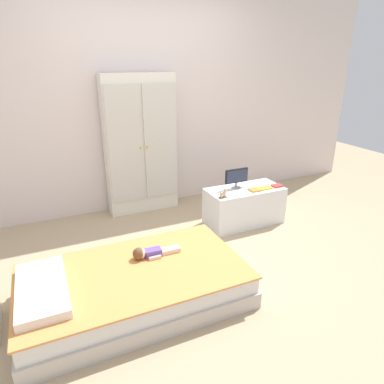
% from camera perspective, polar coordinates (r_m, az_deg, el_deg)
% --- Properties ---
extents(ground_plane, '(10.00, 10.00, 0.02)m').
position_cam_1_polar(ground_plane, '(3.21, 1.21, -11.94)').
color(ground_plane, tan).
extents(back_wall, '(6.40, 0.05, 2.70)m').
position_cam_1_polar(back_wall, '(4.18, -8.42, 15.60)').
color(back_wall, silver).
rests_on(back_wall, ground_plane).
extents(bed, '(1.66, 0.95, 0.27)m').
position_cam_1_polar(bed, '(2.73, -9.50, -15.22)').
color(bed, beige).
rests_on(bed, ground_plane).
extents(pillow, '(0.32, 0.68, 0.07)m').
position_cam_1_polar(pillow, '(2.59, -23.75, -14.60)').
color(pillow, white).
rests_on(pillow, bed).
extents(doll, '(0.39, 0.13, 0.10)m').
position_cam_1_polar(doll, '(2.78, -7.39, -10.02)').
color(doll, '#6B4CB2').
rests_on(doll, bed).
extents(wardrobe, '(0.83, 0.27, 1.61)m').
position_cam_1_polar(wardrobe, '(4.08, -8.55, 7.74)').
color(wardrobe, white).
rests_on(wardrobe, ground_plane).
extents(tv_stand, '(0.85, 0.41, 0.41)m').
position_cam_1_polar(tv_stand, '(3.90, 8.67, -2.27)').
color(tv_stand, white).
rests_on(tv_stand, ground_plane).
extents(tv_monitor, '(0.27, 0.10, 0.22)m').
position_cam_1_polar(tv_monitor, '(3.79, 7.43, 2.53)').
color(tv_monitor, '#99999E').
rests_on(tv_monitor, tv_stand).
extents(rocking_horse_toy, '(0.08, 0.04, 0.10)m').
position_cam_1_polar(rocking_horse_toy, '(3.52, 5.27, -0.27)').
color(rocking_horse_toy, '#8E6642').
rests_on(rocking_horse_toy, tv_stand).
extents(book_orange, '(0.12, 0.11, 0.02)m').
position_cam_1_polar(book_orange, '(3.78, 10.41, 0.38)').
color(book_orange, orange).
rests_on(book_orange, tv_stand).
extents(book_yellow, '(0.16, 0.09, 0.02)m').
position_cam_1_polar(book_yellow, '(3.85, 11.97, 0.66)').
color(book_yellow, gold).
rests_on(book_yellow, tv_stand).
extents(book_red, '(0.11, 0.09, 0.02)m').
position_cam_1_polar(book_red, '(3.95, 13.98, 1.02)').
color(book_red, '#CC3838').
rests_on(book_red, tv_stand).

